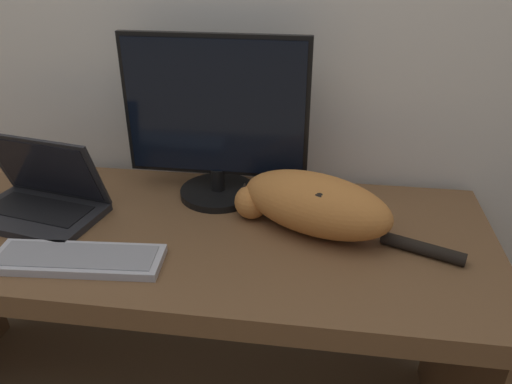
# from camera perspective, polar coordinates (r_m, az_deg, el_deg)

# --- Properties ---
(desk) EXTENTS (1.72, 0.65, 0.74)m
(desk) POSITION_cam_1_polar(r_m,az_deg,el_deg) (1.43, -10.09, -8.68)
(desk) COLOR brown
(desk) RESTS_ON ground_plane
(monitor) EXTENTS (0.51, 0.22, 0.46)m
(monitor) POSITION_cam_1_polar(r_m,az_deg,el_deg) (1.39, -4.61, 7.96)
(monitor) COLOR black
(monitor) RESTS_ON desk
(laptop) EXTENTS (0.37, 0.28, 0.22)m
(laptop) POSITION_cam_1_polar(r_m,az_deg,el_deg) (1.48, -23.49, -0.83)
(laptop) COLOR #232326
(laptop) RESTS_ON desk
(external_keyboard) EXTENTS (0.41, 0.15, 0.02)m
(external_keyboard) POSITION_cam_1_polar(r_m,az_deg,el_deg) (1.25, -19.69, -7.22)
(external_keyboard) COLOR #BCBCC1
(external_keyboard) RESTS_ON desk
(cat) EXTENTS (0.58, 0.31, 0.16)m
(cat) POSITION_cam_1_polar(r_m,az_deg,el_deg) (1.28, 6.62, -1.27)
(cat) COLOR #C67A38
(cat) RESTS_ON desk
(small_toy) EXTENTS (0.05, 0.05, 0.05)m
(small_toy) POSITION_cam_1_polar(r_m,az_deg,el_deg) (1.40, 7.40, -0.98)
(small_toy) COLOR red
(small_toy) RESTS_ON desk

